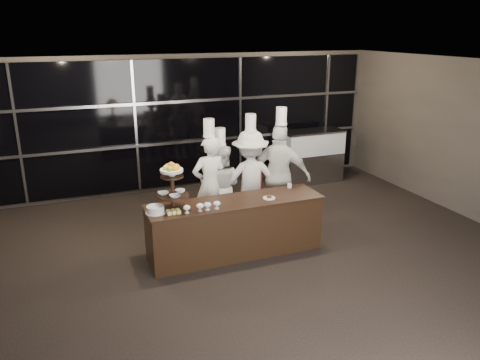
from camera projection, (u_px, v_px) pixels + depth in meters
name	position (u px, v px, depth m)	size (l,w,h in m)	color
room	(293.00, 192.00, 6.05)	(10.00, 10.00, 10.00)	black
window_wall	(190.00, 123.00, 10.42)	(8.60, 0.10, 2.80)	black
buffet_counter	(235.00, 227.00, 7.54)	(2.84, 0.74, 0.92)	black
display_stand	(172.00, 183.00, 6.92)	(0.48, 0.48, 0.74)	black
compotes	(203.00, 206.00, 6.97)	(0.58, 0.11, 0.12)	silver
layer_cake	(155.00, 210.00, 6.89)	(0.30, 0.30, 0.11)	white
pastry_squares	(173.00, 212.00, 6.88)	(0.20, 0.13, 0.05)	#FCEB7B
small_plate	(269.00, 197.00, 7.49)	(0.20, 0.20, 0.05)	white
chef_cup	(289.00, 186.00, 7.99)	(0.08, 0.08, 0.07)	white
display_case	(312.00, 154.00, 11.08)	(1.46, 0.64, 1.24)	#A5A5AA
chef_a	(210.00, 184.00, 8.22)	(0.67, 0.47, 2.07)	white
chef_b	(221.00, 186.00, 8.46)	(0.95, 0.89, 1.87)	white
chef_c	(250.00, 179.00, 8.52)	(1.26, 0.86, 2.10)	white
chef_d	(280.00, 175.00, 8.49)	(1.18, 1.05, 2.22)	white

